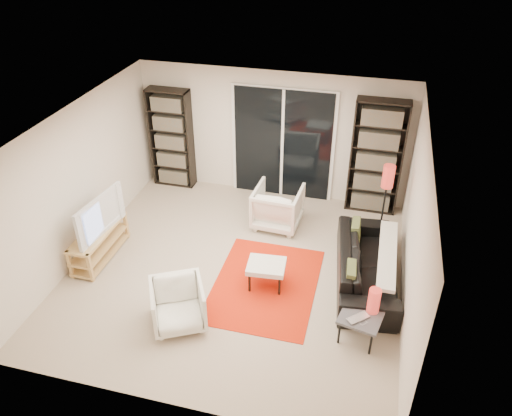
# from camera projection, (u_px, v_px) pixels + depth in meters

# --- Properties ---
(floor) EXTENTS (5.00, 5.00, 0.00)m
(floor) POSITION_uv_depth(u_px,v_px,m) (236.00, 270.00, 7.77)
(floor) COLOR #B7A68D
(floor) RESTS_ON ground
(wall_back) EXTENTS (5.00, 0.02, 2.40)m
(wall_back) POSITION_uv_depth(u_px,v_px,m) (273.00, 135.00, 9.17)
(wall_back) COLOR silver
(wall_back) RESTS_ON ground
(wall_front) EXTENTS (5.00, 0.02, 2.40)m
(wall_front) POSITION_uv_depth(u_px,v_px,m) (164.00, 331.00, 5.09)
(wall_front) COLOR silver
(wall_front) RESTS_ON ground
(wall_left) EXTENTS (0.02, 5.00, 2.40)m
(wall_left) POSITION_uv_depth(u_px,v_px,m) (78.00, 183.00, 7.65)
(wall_left) COLOR silver
(wall_left) RESTS_ON ground
(wall_right) EXTENTS (0.02, 5.00, 2.40)m
(wall_right) POSITION_uv_depth(u_px,v_px,m) (415.00, 230.00, 6.60)
(wall_right) COLOR silver
(wall_right) RESTS_ON ground
(ceiling) EXTENTS (5.00, 5.00, 0.02)m
(ceiling) POSITION_uv_depth(u_px,v_px,m) (232.00, 127.00, 6.48)
(ceiling) COLOR white
(ceiling) RESTS_ON wall_back
(sliding_door) EXTENTS (1.92, 0.08, 2.16)m
(sliding_door) POSITION_uv_depth(u_px,v_px,m) (283.00, 144.00, 9.18)
(sliding_door) COLOR white
(sliding_door) RESTS_ON ground
(bookshelf_left) EXTENTS (0.80, 0.30, 1.95)m
(bookshelf_left) POSITION_uv_depth(u_px,v_px,m) (171.00, 139.00, 9.56)
(bookshelf_left) COLOR black
(bookshelf_left) RESTS_ON ground
(bookshelf_right) EXTENTS (0.90, 0.30, 2.10)m
(bookshelf_right) POSITION_uv_depth(u_px,v_px,m) (376.00, 158.00, 8.71)
(bookshelf_right) COLOR black
(bookshelf_right) RESTS_ON ground
(tv_stand) EXTENTS (0.40, 1.24, 0.50)m
(tv_stand) POSITION_uv_depth(u_px,v_px,m) (100.00, 243.00, 7.92)
(tv_stand) COLOR tan
(tv_stand) RESTS_ON floor
(tv) EXTENTS (0.28, 1.11, 0.63)m
(tv) POSITION_uv_depth(u_px,v_px,m) (95.00, 214.00, 7.62)
(tv) COLOR black
(tv) RESTS_ON tv_stand
(rug) EXTENTS (1.50, 2.03, 0.01)m
(rug) POSITION_uv_depth(u_px,v_px,m) (265.00, 285.00, 7.47)
(rug) COLOR red
(rug) RESTS_ON floor
(sofa) EXTENTS (1.07, 2.21, 0.62)m
(sofa) POSITION_uv_depth(u_px,v_px,m) (367.00, 264.00, 7.40)
(sofa) COLOR black
(sofa) RESTS_ON floor
(armchair_back) EXTENTS (0.83, 0.85, 0.74)m
(armchair_back) POSITION_uv_depth(u_px,v_px,m) (278.00, 207.00, 8.64)
(armchair_back) COLOR silver
(armchair_back) RESTS_ON floor
(armchair_front) EXTENTS (0.94, 0.95, 0.65)m
(armchair_front) POSITION_uv_depth(u_px,v_px,m) (178.00, 305.00, 6.66)
(armchair_front) COLOR silver
(armchair_front) RESTS_ON floor
(ottoman) EXTENTS (0.59, 0.50, 0.40)m
(ottoman) POSITION_uv_depth(u_px,v_px,m) (266.00, 267.00, 7.29)
(ottoman) COLOR silver
(ottoman) RESTS_ON floor
(side_table) EXTENTS (0.62, 0.62, 0.40)m
(side_table) POSITION_uv_depth(u_px,v_px,m) (361.00, 318.00, 6.41)
(side_table) COLOR #48484E
(side_table) RESTS_ON floor
(laptop) EXTENTS (0.35, 0.34, 0.02)m
(laptop) POSITION_uv_depth(u_px,v_px,m) (360.00, 320.00, 6.30)
(laptop) COLOR silver
(laptop) RESTS_ON side_table
(table_lamp) EXTENTS (0.16, 0.16, 0.35)m
(table_lamp) POSITION_uv_depth(u_px,v_px,m) (374.00, 301.00, 6.36)
(table_lamp) COLOR red
(table_lamp) RESTS_ON side_table
(floor_lamp) EXTENTS (0.21, 0.21, 1.38)m
(floor_lamp) POSITION_uv_depth(u_px,v_px,m) (387.00, 184.00, 7.92)
(floor_lamp) COLOR black
(floor_lamp) RESTS_ON floor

